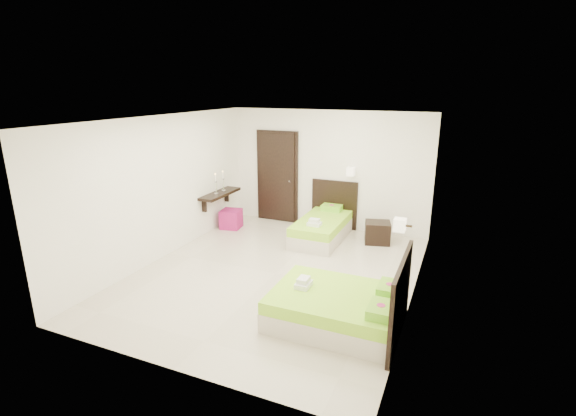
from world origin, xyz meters
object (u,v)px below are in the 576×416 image
at_px(bed_double, 342,307).
at_px(nightstand, 377,232).
at_px(bed_single, 323,226).
at_px(ottoman, 231,219).

bearing_deg(bed_double, nightstand, 93.19).
xyz_separation_m(bed_single, ottoman, (-2.12, -0.18, -0.05)).
xyz_separation_m(bed_single, bed_double, (1.28, -3.04, -0.01)).
relative_size(bed_double, nightstand, 3.45).
xyz_separation_m(nightstand, ottoman, (-3.22, -0.37, -0.01)).
relative_size(bed_single, ottoman, 4.14).
xyz_separation_m(bed_double, ottoman, (-3.40, 2.86, -0.05)).
height_order(bed_single, nightstand, bed_single).
distance_m(bed_double, nightstand, 3.24).
height_order(bed_single, ottoman, bed_single).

